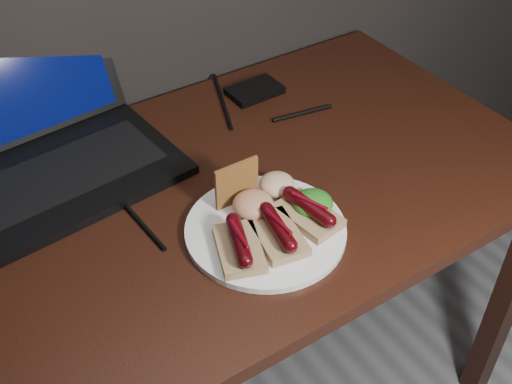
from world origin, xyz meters
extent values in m
cube|color=#32160C|center=(0.00, 1.38, 0.73)|extent=(1.40, 0.70, 0.03)
cube|color=#32160C|center=(0.65, 1.08, 0.36)|extent=(0.05, 0.05, 0.72)
cube|color=#32160C|center=(0.65, 1.68, 0.36)|extent=(0.05, 0.05, 0.72)
cube|color=black|center=(-0.16, 1.56, 0.76)|extent=(0.44, 0.32, 0.02)
cube|color=black|center=(-0.16, 1.56, 0.77)|extent=(0.37, 0.19, 0.00)
cube|color=black|center=(-0.18, 1.74, 0.88)|extent=(0.42, 0.13, 0.23)
cube|color=#09095B|center=(-0.18, 1.74, 0.88)|extent=(0.38, 0.11, 0.20)
cube|color=black|center=(0.30, 1.62, 0.76)|extent=(0.12, 0.08, 0.02)
cylinder|color=black|center=(-0.09, 1.39, 0.75)|extent=(0.02, 0.18, 0.01)
cylinder|color=black|center=(0.23, 1.63, 0.75)|extent=(0.09, 0.21, 0.01)
cylinder|color=black|center=(0.34, 1.50, 0.75)|extent=(0.14, 0.03, 0.01)
cylinder|color=white|center=(0.08, 1.24, 0.76)|extent=(0.34, 0.34, 0.01)
cube|color=tan|center=(0.01, 1.22, 0.77)|extent=(0.10, 0.13, 0.02)
cylinder|color=#4C050A|center=(0.01, 1.22, 0.79)|extent=(0.06, 0.10, 0.02)
sphere|color=#4C050A|center=(-0.01, 1.17, 0.79)|extent=(0.03, 0.02, 0.02)
sphere|color=#4C050A|center=(0.03, 1.26, 0.79)|extent=(0.03, 0.02, 0.02)
cylinder|color=#5B040F|center=(0.01, 1.22, 0.80)|extent=(0.02, 0.07, 0.01)
cube|color=tan|center=(0.08, 1.21, 0.77)|extent=(0.09, 0.13, 0.02)
cylinder|color=#4C050A|center=(0.08, 1.21, 0.79)|extent=(0.04, 0.10, 0.02)
sphere|color=#4C050A|center=(0.07, 1.16, 0.79)|extent=(0.02, 0.02, 0.02)
sphere|color=#4C050A|center=(0.09, 1.25, 0.79)|extent=(0.02, 0.02, 0.02)
cylinder|color=#5B040F|center=(0.08, 1.21, 0.80)|extent=(0.01, 0.07, 0.01)
cube|color=tan|center=(0.15, 1.22, 0.77)|extent=(0.09, 0.12, 0.02)
cylinder|color=#4C050A|center=(0.15, 1.22, 0.79)|extent=(0.04, 0.10, 0.02)
sphere|color=#4C050A|center=(0.16, 1.17, 0.79)|extent=(0.03, 0.02, 0.02)
sphere|color=#4C050A|center=(0.15, 1.27, 0.79)|extent=(0.03, 0.02, 0.02)
cylinder|color=#5B040F|center=(0.15, 1.22, 0.80)|extent=(0.03, 0.07, 0.01)
cube|color=#AC6F2F|center=(0.07, 1.32, 0.80)|extent=(0.09, 0.01, 0.08)
ellipsoid|color=#1F6313|center=(0.17, 1.23, 0.78)|extent=(0.07, 0.07, 0.04)
ellipsoid|color=#A21710|center=(0.08, 1.28, 0.78)|extent=(0.07, 0.07, 0.04)
ellipsoid|color=beige|center=(0.15, 1.31, 0.78)|extent=(0.06, 0.06, 0.04)
camera|label=1|loc=(-0.36, 0.59, 1.52)|focal=45.00mm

